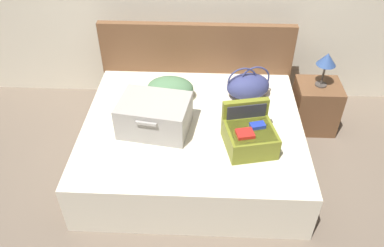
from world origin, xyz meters
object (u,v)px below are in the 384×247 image
Objects in this scene: duffel_bag at (248,86)px; table_lamp at (327,61)px; pillow_near_headboard at (170,88)px; bed at (193,143)px; hard_case_large at (155,115)px; hard_case_medium at (250,135)px; nightstand at (315,106)px.

table_lamp is at bearing 12.76° from duffel_bag.
bed is at bearing -58.95° from pillow_near_headboard.
hard_case_large is 1.37× the size of hard_case_medium.
hard_case_large is at bearing -156.44° from nightstand.
bed is 4.15× the size of duffel_bag.
duffel_bag is at bearing 3.76° from pillow_near_headboard.
duffel_bag is (0.52, 0.44, 0.37)m from bed.
pillow_near_headboard is 0.85× the size of nightstand.
nightstand is at bearing 8.30° from pillow_near_headboard.
nightstand is at bearing 25.60° from bed.
table_lamp reaches higher than bed.
table_lamp reaches higher than hard_case_large.
nightstand is (1.27, 0.61, 0.02)m from bed.
pillow_near_headboard is (-0.75, -0.05, -0.02)m from duffel_bag.
table_lamp is (0.79, 0.89, 0.21)m from hard_case_medium.
hard_case_large is at bearing -101.01° from pillow_near_headboard.
bed is 1.52m from table_lamp.
hard_case_medium reaches higher than bed.
duffel_bag is at bearing -167.24° from table_lamp.
nightstand is (0.75, 0.17, -0.35)m from duffel_bag.
pillow_near_headboard is at bearing -171.70° from nightstand.
hard_case_medium is 1.06× the size of pillow_near_headboard.
hard_case_large is at bearing -156.44° from table_lamp.
table_lamp is at bearing 8.30° from pillow_near_headboard.
hard_case_medium is 1.00× the size of duffel_bag.
bed is at bearing 137.54° from hard_case_medium.
bed is 3.03× the size of hard_case_large.
pillow_near_headboard is at bearing -176.24° from duffel_bag.
duffel_bag is at bearing 40.78° from hard_case_large.
table_lamp is (1.50, 0.22, 0.22)m from pillow_near_headboard.
table_lamp is (1.60, 0.70, 0.18)m from hard_case_large.
pillow_near_headboard is 1.53m from table_lamp.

